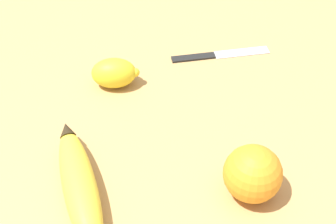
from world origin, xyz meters
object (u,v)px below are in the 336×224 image
banana (80,186)px  orange (253,174)px  paring_knife (217,54)px  lemon (114,73)px

banana → orange: orange is taller
paring_knife → lemon: bearing=-75.7°
banana → lemon: size_ratio=2.74×
orange → paring_knife: size_ratio=0.43×
banana → orange: 0.23m
banana → lemon: bearing=-24.4°
banana → paring_knife: bearing=-51.1°
lemon → paring_knife: 0.20m
lemon → orange: bearing=-151.7°
banana → lemon: lemon is taller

